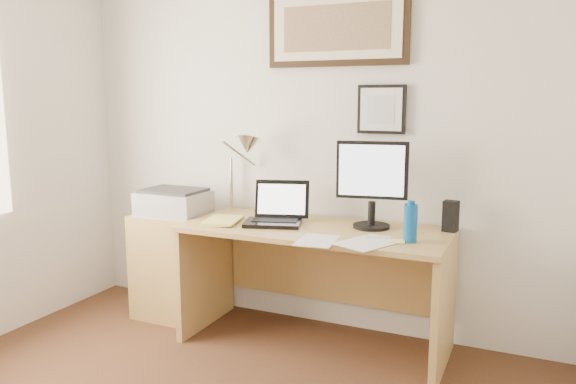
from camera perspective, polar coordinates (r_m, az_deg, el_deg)
The scene contains 17 objects.
wall_back at distance 3.71m, azimuth 2.74°, elevation 5.35°, with size 3.50×0.02×2.50m, color silver.
side_cabinet at distance 4.03m, azimuth -11.45°, elevation -7.30°, with size 0.50×0.40×0.73m, color #AB8647.
water_bottle at distance 3.09m, azimuth 12.34°, elevation -3.12°, with size 0.07×0.07×0.21m, color #0B4F97.
bottle_cap at distance 3.07m, azimuth 12.42°, elevation -1.05°, with size 0.04×0.04×0.02m, color #0B4F97.
speaker at distance 3.40m, azimuth 16.20°, elevation -2.37°, with size 0.08×0.07×0.18m, color black.
paper_sheet_a at distance 3.08m, azimuth 2.96°, elevation -4.93°, with size 0.20×0.29×0.00m, color white.
paper_sheet_b at distance 3.05m, azimuth 8.09°, elevation -5.10°, with size 0.23×0.33×0.00m, color white.
sticky_pad at distance 3.09m, azimuth 11.13°, elevation -4.93°, with size 0.07×0.07×0.01m, color #F2F875.
marker_pen at distance 3.16m, azimuth 9.19°, elevation -4.54°, with size 0.02×0.02×0.14m, color white.
book at distance 3.57m, azimuth -8.26°, elevation -2.84°, with size 0.21×0.28×0.02m, color #E1DB69.
desk at distance 3.52m, azimuth 3.21°, elevation -7.04°, with size 1.60×0.70×0.75m.
laptop at distance 3.48m, azimuth -1.20°, elevation -2.27°, with size 0.40×0.39×0.26m.
lcd_monitor at distance 3.35m, azimuth 8.53°, elevation 1.20°, with size 0.42×0.22×0.52m.
printer at distance 3.90m, azimuth -11.53°, elevation -1.02°, with size 0.44×0.34×0.18m.
desk_lamp at distance 3.72m, azimuth -4.24°, elevation 4.38°, with size 0.29×0.27×0.53m.
picture_large at distance 3.64m, azimuth 4.94°, elevation 16.28°, with size 0.92×0.04×0.47m.
picture_small at distance 3.53m, azimuth 9.47°, elevation 8.28°, with size 0.30×0.03×0.30m.
Camera 1 is at (1.36, -1.44, 1.52)m, focal length 35.00 mm.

